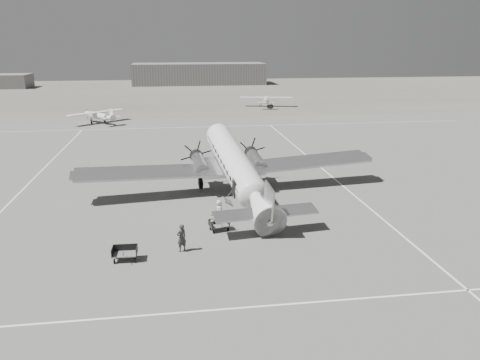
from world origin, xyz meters
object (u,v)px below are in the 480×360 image
at_px(dc3_airliner, 237,169).
at_px(passenger, 219,210).
at_px(light_plane_left, 99,117).
at_px(light_plane_right, 266,101).
at_px(baggage_cart_near, 219,225).
at_px(ramp_agent, 214,220).
at_px(ground_crew, 182,238).
at_px(hangar_main, 199,74).
at_px(baggage_cart_far, 125,254).

xyz_separation_m(dc3_airliner, passenger, (-2.08, -5.23, -1.84)).
bearing_deg(light_plane_left, light_plane_right, -13.70).
height_order(baggage_cart_near, passenger, passenger).
relative_size(baggage_cart_near, ramp_agent, 1.01).
distance_m(baggage_cart_near, ground_crew, 4.21).
xyz_separation_m(hangar_main, passenger, (-5.61, -121.44, -2.49)).
distance_m(baggage_cart_near, baggage_cart_far, 7.50).
xyz_separation_m(ground_crew, passenger, (2.99, 5.19, -0.13)).
bearing_deg(passenger, baggage_cart_near, 162.70).
height_order(hangar_main, baggage_cart_near, hangar_main).
relative_size(light_plane_right, ramp_agent, 7.62).
relative_size(light_plane_left, passenger, 6.42).
bearing_deg(baggage_cart_far, light_plane_right, 73.51).
bearing_deg(hangar_main, ground_crew, -93.89).
xyz_separation_m(light_plane_right, baggage_cart_near, (-16.62, -65.97, -0.74)).
height_order(ground_crew, ramp_agent, ground_crew).
xyz_separation_m(hangar_main, baggage_cart_far, (-12.18, -127.51, -2.84)).
bearing_deg(ramp_agent, light_plane_left, 35.87).
bearing_deg(light_plane_right, dc3_airliner, -92.05).
xyz_separation_m(hangar_main, light_plane_right, (10.79, -57.55, -2.14)).
relative_size(baggage_cart_near, ground_crew, 0.78).
relative_size(hangar_main, ground_crew, 22.28).
distance_m(hangar_main, baggage_cart_near, 123.69).
bearing_deg(baggage_cart_far, ramp_agent, 37.53).
bearing_deg(light_plane_right, baggage_cart_near, -92.47).
distance_m(baggage_cart_near, ramp_agent, 0.58).
bearing_deg(hangar_main, passenger, -92.64).
xyz_separation_m(light_plane_right, baggage_cart_far, (-22.97, -69.96, -0.70)).
relative_size(baggage_cart_far, passenger, 1.00).
height_order(baggage_cart_far, passenger, passenger).
relative_size(hangar_main, light_plane_left, 4.02).
relative_size(ground_crew, ramp_agent, 1.29).
xyz_separation_m(hangar_main, ramp_agent, (-6.16, -123.16, -2.57)).
bearing_deg(hangar_main, baggage_cart_near, -92.70).
bearing_deg(baggage_cart_far, baggage_cart_near, 33.86).
bearing_deg(ramp_agent, passenger, 0.91).
bearing_deg(ramp_agent, baggage_cart_near, -117.53).
bearing_deg(light_plane_right, hangar_main, 112.28).
height_order(dc3_airliner, ground_crew, dc3_airliner).
xyz_separation_m(light_plane_left, ground_crew, (12.71, -52.71, -0.14)).
height_order(dc3_airliner, passenger, dc3_airliner).
bearing_deg(baggage_cart_far, ground_crew, 15.41).
relative_size(dc3_airliner, ground_crew, 14.79).
height_order(baggage_cart_near, ramp_agent, ramp_agent).
distance_m(ground_crew, passenger, 5.99).
relative_size(hangar_main, ramp_agent, 28.64).
xyz_separation_m(light_plane_left, baggage_cart_far, (9.13, -53.58, -0.62)).
bearing_deg(baggage_cart_near, light_plane_right, 61.31).
xyz_separation_m(hangar_main, ground_crew, (-8.60, -126.64, -2.36)).
xyz_separation_m(dc3_airliner, baggage_cart_near, (-2.30, -7.31, -2.24)).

